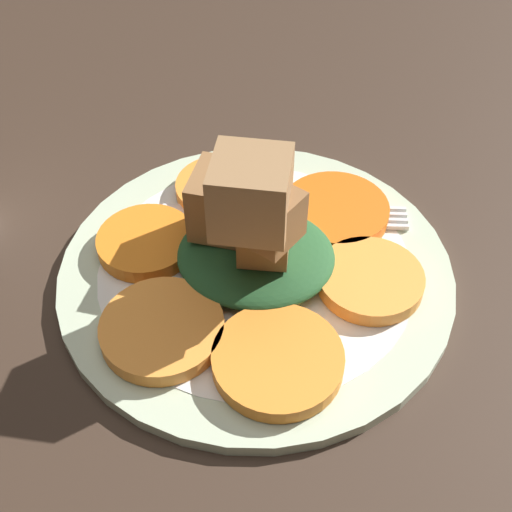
{
  "coord_description": "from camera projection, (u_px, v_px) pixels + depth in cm",
  "views": [
    {
      "loc": [
        -3.76,
        31.48,
        37.24
      ],
      "look_at": [
        0.0,
        0.0,
        4.1
      ],
      "focal_mm": 45.0,
      "sensor_mm": 36.0,
      "label": 1
    }
  ],
  "objects": [
    {
      "name": "carrot_slice_3",
      "position": [
        162.0,
        329.0,
        0.42
      ],
      "size": [
        8.18,
        8.18,
        1.15
      ],
      "primitive_type": "cylinder",
      "color": "#F99439",
      "rests_on": "plate"
    },
    {
      "name": "carrot_slice_0",
      "position": [
        335.0,
        211.0,
        0.5
      ],
      "size": [
        8.32,
        8.32,
        1.15
      ],
      "primitive_type": "cylinder",
      "color": "#D66114",
      "rests_on": "plate"
    },
    {
      "name": "plate",
      "position": [
        256.0,
        271.0,
        0.47
      ],
      "size": [
        28.61,
        28.61,
        1.05
      ],
      "color": "beige",
      "rests_on": "table_slab"
    },
    {
      "name": "carrot_slice_1",
      "position": [
        221.0,
        188.0,
        0.52
      ],
      "size": [
        7.34,
        7.34,
        1.15
      ],
      "primitive_type": "cylinder",
      "color": "orange",
      "rests_on": "plate"
    },
    {
      "name": "carrot_slice_4",
      "position": [
        278.0,
        360.0,
        0.4
      ],
      "size": [
        8.38,
        8.38,
        1.15
      ],
      "primitive_type": "cylinder",
      "color": "orange",
      "rests_on": "plate"
    },
    {
      "name": "fork",
      "position": [
        290.0,
        214.0,
        0.5
      ],
      "size": [
        19.27,
        2.99,
        0.4
      ],
      "rotation": [
        0.0,
        0.0,
        0.07
      ],
      "color": "silver",
      "rests_on": "plate"
    },
    {
      "name": "carrot_slice_5",
      "position": [
        370.0,
        280.0,
        0.45
      ],
      "size": [
        7.5,
        7.5,
        1.15
      ],
      "primitive_type": "cylinder",
      "color": "#F99438",
      "rests_on": "plate"
    },
    {
      "name": "center_pile",
      "position": [
        251.0,
        231.0,
        0.44
      ],
      "size": [
        11.34,
        10.21,
        11.41
      ],
      "color": "#235128",
      "rests_on": "plate"
    },
    {
      "name": "table_slab",
      "position": [
        256.0,
        285.0,
        0.48
      ],
      "size": [
        120.0,
        120.0,
        2.0
      ],
      "primitive_type": "cube",
      "color": "#38281E",
      "rests_on": "ground"
    },
    {
      "name": "carrot_slice_2",
      "position": [
        146.0,
        242.0,
        0.47
      ],
      "size": [
        7.25,
        7.25,
        1.15
      ],
      "primitive_type": "cylinder",
      "color": "orange",
      "rests_on": "plate"
    }
  ]
}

